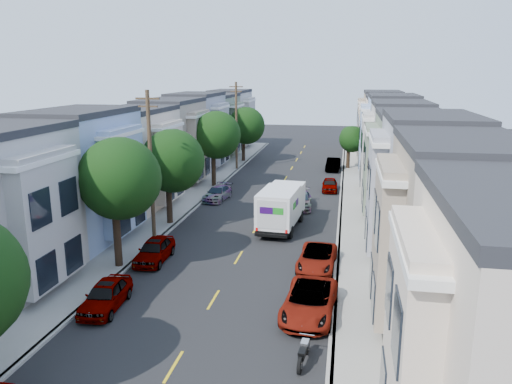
{
  "coord_description": "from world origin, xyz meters",
  "views": [
    {
      "loc": [
        6.29,
        -28.51,
        11.26
      ],
      "look_at": [
        -0.42,
        8.38,
        2.2
      ],
      "focal_mm": 35.0,
      "sensor_mm": 36.0,
      "label": 1
    }
  ],
  "objects_px": {
    "tree_e": "(246,126)",
    "parked_right_c": "(330,185)",
    "parked_left_b": "(106,296)",
    "parked_right_b": "(317,258)",
    "tree_c": "(171,161)",
    "lead_sedan": "(300,200)",
    "motorcycle": "(304,353)",
    "parked_left_c": "(154,250)",
    "parked_right_a": "(309,302)",
    "parked_left_d": "(218,193)",
    "fedex_truck": "(281,206)",
    "tree_d": "(216,135)",
    "tree_b": "(118,179)",
    "parked_right_d": "(333,165)",
    "tree_far_r": "(351,139)",
    "utility_pole_far": "(236,126)"
  },
  "relations": [
    {
      "from": "tree_e",
      "to": "parked_right_c",
      "type": "bearing_deg",
      "value": -52.04
    },
    {
      "from": "parked_left_b",
      "to": "parked_right_c",
      "type": "height_order",
      "value": "parked_left_b"
    },
    {
      "from": "parked_right_b",
      "to": "tree_c",
      "type": "bearing_deg",
      "value": 151.79
    },
    {
      "from": "lead_sedan",
      "to": "motorcycle",
      "type": "height_order",
      "value": "lead_sedan"
    },
    {
      "from": "lead_sedan",
      "to": "parked_right_b",
      "type": "bearing_deg",
      "value": -85.13
    },
    {
      "from": "parked_left_c",
      "to": "parked_right_a",
      "type": "xyz_separation_m",
      "value": [
        9.8,
        -5.29,
        0.01
      ]
    },
    {
      "from": "parked_right_c",
      "to": "tree_c",
      "type": "bearing_deg",
      "value": -131.96
    },
    {
      "from": "parked_left_c",
      "to": "parked_left_d",
      "type": "xyz_separation_m",
      "value": [
        0.0,
        15.18,
        -0.08
      ]
    },
    {
      "from": "parked_right_a",
      "to": "parked_left_c",
      "type": "bearing_deg",
      "value": 155.12
    },
    {
      "from": "fedex_truck",
      "to": "parked_left_b",
      "type": "height_order",
      "value": "fedex_truck"
    },
    {
      "from": "tree_d",
      "to": "parked_left_c",
      "type": "relative_size",
      "value": 1.77
    },
    {
      "from": "parked_right_b",
      "to": "parked_left_c",
      "type": "bearing_deg",
      "value": -173.33
    },
    {
      "from": "tree_b",
      "to": "parked_left_d",
      "type": "bearing_deg",
      "value": 85.15
    },
    {
      "from": "tree_e",
      "to": "tree_d",
      "type": "bearing_deg",
      "value": -90.0
    },
    {
      "from": "parked_right_b",
      "to": "parked_right_d",
      "type": "xyz_separation_m",
      "value": [
        0.0,
        30.46,
        0.07
      ]
    },
    {
      "from": "parked_right_d",
      "to": "lead_sedan",
      "type": "bearing_deg",
      "value": -94.38
    },
    {
      "from": "tree_far_r",
      "to": "parked_left_b",
      "type": "relative_size",
      "value": 1.22
    },
    {
      "from": "tree_e",
      "to": "parked_right_d",
      "type": "xyz_separation_m",
      "value": [
        11.2,
        -3.78,
        -3.92
      ]
    },
    {
      "from": "motorcycle",
      "to": "tree_far_r",
      "type": "bearing_deg",
      "value": 93.45
    },
    {
      "from": "parked_left_c",
      "to": "parked_right_b",
      "type": "distance_m",
      "value": 9.82
    },
    {
      "from": "parked_left_c",
      "to": "motorcycle",
      "type": "bearing_deg",
      "value": -45.01
    },
    {
      "from": "tree_b",
      "to": "parked_left_c",
      "type": "height_order",
      "value": "tree_b"
    },
    {
      "from": "lead_sedan",
      "to": "parked_right_d",
      "type": "bearing_deg",
      "value": 78.01
    },
    {
      "from": "lead_sedan",
      "to": "parked_right_b",
      "type": "height_order",
      "value": "lead_sedan"
    },
    {
      "from": "tree_d",
      "to": "fedex_truck",
      "type": "xyz_separation_m",
      "value": [
        8.12,
        -12.27,
        -3.48
      ]
    },
    {
      "from": "tree_far_r",
      "to": "parked_right_a",
      "type": "height_order",
      "value": "tree_far_r"
    },
    {
      "from": "fedex_truck",
      "to": "tree_b",
      "type": "bearing_deg",
      "value": -126.5
    },
    {
      "from": "tree_e",
      "to": "parked_right_c",
      "type": "xyz_separation_m",
      "value": [
        11.2,
        -14.36,
        -4.0
      ]
    },
    {
      "from": "fedex_truck",
      "to": "parked_right_b",
      "type": "distance_m",
      "value": 8.02
    },
    {
      "from": "parked_right_b",
      "to": "lead_sedan",
      "type": "bearing_deg",
      "value": 102.43
    },
    {
      "from": "tree_far_r",
      "to": "parked_right_b",
      "type": "xyz_separation_m",
      "value": [
        -2.0,
        -31.67,
        -2.91
      ]
    },
    {
      "from": "parked_right_c",
      "to": "lead_sedan",
      "type": "bearing_deg",
      "value": -110.05
    },
    {
      "from": "lead_sedan",
      "to": "tree_d",
      "type": "bearing_deg",
      "value": 140.31
    },
    {
      "from": "parked_left_b",
      "to": "parked_left_c",
      "type": "xyz_separation_m",
      "value": [
        0.0,
        6.34,
        0.02
      ]
    },
    {
      "from": "tree_d",
      "to": "tree_far_r",
      "type": "height_order",
      "value": "tree_d"
    },
    {
      "from": "utility_pole_far",
      "to": "parked_left_b",
      "type": "xyz_separation_m",
      "value": [
        1.4,
        -35.83,
        -4.47
      ]
    },
    {
      "from": "tree_e",
      "to": "parked_right_d",
      "type": "bearing_deg",
      "value": -18.63
    },
    {
      "from": "tree_d",
      "to": "parked_right_d",
      "type": "relative_size",
      "value": 1.81
    },
    {
      "from": "fedex_truck",
      "to": "parked_left_d",
      "type": "relative_size",
      "value": 1.57
    },
    {
      "from": "utility_pole_far",
      "to": "parked_left_d",
      "type": "relative_size",
      "value": 2.42
    },
    {
      "from": "tree_c",
      "to": "parked_right_d",
      "type": "height_order",
      "value": "tree_c"
    },
    {
      "from": "parked_left_b",
      "to": "motorcycle",
      "type": "xyz_separation_m",
      "value": [
        9.88,
        -2.95,
        -0.24
      ]
    },
    {
      "from": "lead_sedan",
      "to": "parked_right_d",
      "type": "height_order",
      "value": "parked_right_d"
    },
    {
      "from": "tree_c",
      "to": "parked_right_b",
      "type": "height_order",
      "value": "tree_c"
    },
    {
      "from": "tree_b",
      "to": "fedex_truck",
      "type": "relative_size",
      "value": 1.2
    },
    {
      "from": "utility_pole_far",
      "to": "parked_right_c",
      "type": "distance_m",
      "value": 15.05
    },
    {
      "from": "tree_d",
      "to": "lead_sedan",
      "type": "relative_size",
      "value": 1.73
    },
    {
      "from": "parked_left_c",
      "to": "parked_right_a",
      "type": "relative_size",
      "value": 0.84
    },
    {
      "from": "tree_e",
      "to": "motorcycle",
      "type": "bearing_deg",
      "value": -75.67
    },
    {
      "from": "lead_sedan",
      "to": "parked_left_d",
      "type": "distance_m",
      "value": 7.68
    }
  ]
}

